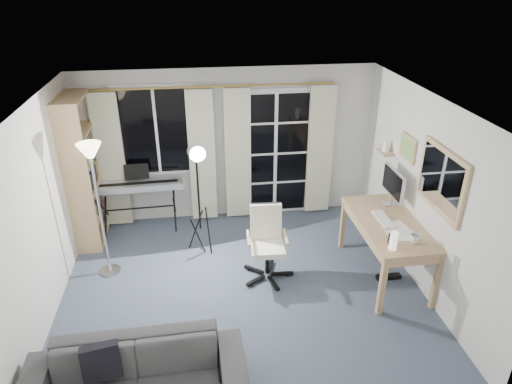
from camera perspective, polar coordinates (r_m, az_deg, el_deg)
floor at (r=5.97m, az=-1.70°, el=-12.08°), size 4.50×4.00×0.02m
window at (r=7.00m, az=-12.33°, el=7.48°), size 1.20×0.08×1.40m
french_door at (r=7.24m, az=2.40°, el=4.72°), size 1.32×0.09×2.11m
curtains at (r=7.04m, az=-4.62°, el=4.59°), size 3.60×0.07×2.13m
bookshelf at (r=6.97m, az=-21.00°, el=2.08°), size 0.37×1.02×2.18m
torchiere_lamp at (r=5.84m, az=-19.69°, el=2.42°), size 0.31×0.31×1.84m
keyboard_piano at (r=7.06m, az=-14.59°, el=0.72°), size 1.36×0.69×0.98m
studio_light at (r=6.01m, az=-7.35°, el=3.27°), size 0.35×0.35×1.70m
office_chair at (r=5.92m, az=1.33°, el=-5.47°), size 0.66×0.68×0.98m
desk at (r=6.04m, az=16.21°, el=-4.42°), size 0.78×1.52×0.81m
monitor at (r=6.30m, az=16.77°, el=1.00°), size 0.20×0.58×0.51m
desk_clutter at (r=5.87m, az=16.41°, el=-6.29°), size 0.47×0.92×1.03m
mug at (r=5.62m, az=19.31°, el=-5.43°), size 0.13×0.11×0.13m
wall_mirror at (r=5.51m, az=22.16°, el=1.32°), size 0.04×0.94×0.74m
framed_print at (r=6.22m, az=18.46°, el=5.26°), size 0.03×0.42×0.32m
wall_shelf at (r=6.68m, az=15.92°, el=5.29°), size 0.16×0.30×0.18m
sofa at (r=4.59m, az=-15.03°, el=-20.94°), size 2.05×0.64×0.80m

